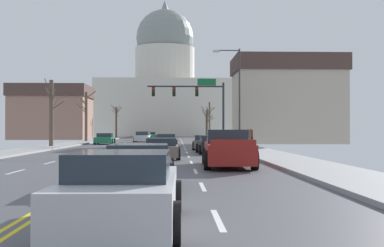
# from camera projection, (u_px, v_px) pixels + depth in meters

# --- Properties ---
(ground) EXTENTS (20.00, 180.00, 0.20)m
(ground) POSITION_uv_depth(u_px,v_px,m) (141.00, 150.00, 38.19)
(ground) COLOR #4A4A4F
(signal_gantry) EXTENTS (7.91, 0.41, 6.70)m
(signal_gantry) POSITION_uv_depth(u_px,v_px,m) (196.00, 97.00, 50.55)
(signal_gantry) COLOR #28282D
(signal_gantry) RESTS_ON ground
(street_lamp_right) EXTENTS (2.36, 0.24, 8.44)m
(street_lamp_right) POSITION_uv_depth(u_px,v_px,m) (236.00, 89.00, 42.42)
(street_lamp_right) COLOR #333338
(street_lamp_right) RESTS_ON ground
(capitol_building) EXTENTS (31.70, 22.19, 33.32)m
(capitol_building) POSITION_uv_depth(u_px,v_px,m) (165.00, 89.00, 120.65)
(capitol_building) COLOR beige
(capitol_building) RESTS_ON ground
(sedan_near_00) EXTENTS (2.15, 4.54, 1.20)m
(sedan_near_00) POSITION_uv_depth(u_px,v_px,m) (166.00, 141.00, 46.88)
(sedan_near_00) COLOR #9EA3A8
(sedan_near_00) RESTS_ON ground
(sedan_near_01) EXTENTS (2.10, 4.37, 1.18)m
(sedan_near_01) POSITION_uv_depth(u_px,v_px,m) (205.00, 143.00, 39.79)
(sedan_near_01) COLOR #6B6056
(sedan_near_01) RESTS_ON ground
(sedan_near_02) EXTENTS (2.04, 4.29, 1.23)m
(sedan_near_02) POSITION_uv_depth(u_px,v_px,m) (212.00, 145.00, 33.60)
(sedan_near_02) COLOR black
(sedan_near_02) RESTS_ON ground
(sedan_near_03) EXTENTS (2.09, 4.37, 1.16)m
(sedan_near_03) POSITION_uv_depth(u_px,v_px,m) (162.00, 149.00, 27.62)
(sedan_near_03) COLOR #6B6056
(sedan_near_03) RESTS_ON ground
(pickup_truck_near_04) EXTENTS (2.34, 5.70, 1.64)m
(pickup_truck_near_04) POSITION_uv_depth(u_px,v_px,m) (228.00, 150.00, 21.87)
(pickup_truck_near_04) COLOR maroon
(pickup_truck_near_04) RESTS_ON ground
(sedan_near_05) EXTENTS (2.17, 4.29, 1.23)m
(sedan_near_05) POSITION_uv_depth(u_px,v_px,m) (139.00, 166.00, 14.24)
(sedan_near_05) COLOR black
(sedan_near_05) RESTS_ON ground
(sedan_near_06) EXTENTS (2.02, 4.61, 1.29)m
(sedan_near_06) POSITION_uv_depth(u_px,v_px,m) (123.00, 191.00, 8.38)
(sedan_near_06) COLOR silver
(sedan_near_06) RESTS_ON ground
(sedan_oncoming_00) EXTENTS (2.15, 4.37, 1.21)m
(sedan_oncoming_00) POSITION_uv_depth(u_px,v_px,m) (105.00, 139.00, 54.54)
(sedan_oncoming_00) COLOR #1E7247
(sedan_oncoming_00) RESTS_ON ground
(sedan_oncoming_01) EXTENTS (2.09, 4.43, 1.33)m
(sedan_oncoming_01) POSITION_uv_depth(u_px,v_px,m) (142.00, 137.00, 64.13)
(sedan_oncoming_01) COLOR silver
(sedan_oncoming_01) RESTS_ON ground
(sedan_oncoming_02) EXTENTS (2.09, 4.46, 1.31)m
(sedan_oncoming_02) POSITION_uv_depth(u_px,v_px,m) (144.00, 136.00, 74.07)
(sedan_oncoming_02) COLOR #1E7247
(sedan_oncoming_02) RESTS_ON ground
(sedan_oncoming_03) EXTENTS (2.07, 4.37, 1.15)m
(sedan_oncoming_03) POSITION_uv_depth(u_px,v_px,m) (151.00, 135.00, 87.80)
(sedan_oncoming_03) COLOR #1E7247
(sedan_oncoming_03) RESTS_ON ground
(flank_building_00) EXTENTS (12.18, 10.12, 8.69)m
(flank_building_00) POSITION_uv_depth(u_px,v_px,m) (52.00, 112.00, 80.01)
(flank_building_00) COLOR #8C6656
(flank_building_00) RESTS_ON ground
(flank_building_01) EXTENTS (12.58, 8.21, 10.12)m
(flank_building_01) POSITION_uv_depth(u_px,v_px,m) (287.00, 100.00, 57.92)
(flank_building_01) COLOR #B2A38E
(flank_building_01) RESTS_ON ground
(bare_tree_00) EXTENTS (2.36, 2.77, 5.34)m
(bare_tree_00) POSITION_uv_depth(u_px,v_px,m) (208.00, 121.00, 82.76)
(bare_tree_00) COLOR #423328
(bare_tree_00) RESTS_ON ground
(bare_tree_01) EXTENTS (2.13, 1.95, 6.03)m
(bare_tree_01) POSITION_uv_depth(u_px,v_px,m) (51.00, 111.00, 44.53)
(bare_tree_01) COLOR brown
(bare_tree_01) RESTS_ON ground
(bare_tree_02) EXTENTS (0.71, 2.18, 5.82)m
(bare_tree_02) POSITION_uv_depth(u_px,v_px,m) (209.00, 119.00, 78.33)
(bare_tree_02) COLOR brown
(bare_tree_02) RESTS_ON ground
(bare_tree_03) EXTENTS (2.55, 2.10, 6.39)m
(bare_tree_03) POSITION_uv_depth(u_px,v_px,m) (86.00, 115.00, 62.66)
(bare_tree_03) COLOR brown
(bare_tree_03) RESTS_ON ground
(bare_tree_04) EXTENTS (2.19, 1.34, 5.15)m
(bare_tree_04) POSITION_uv_depth(u_px,v_px,m) (207.00, 125.00, 90.77)
(bare_tree_04) COLOR #4C3D2D
(bare_tree_04) RESTS_ON ground
(bare_tree_05) EXTENTS (2.05, 2.61, 5.93)m
(bare_tree_05) POSITION_uv_depth(u_px,v_px,m) (116.00, 121.00, 88.42)
(bare_tree_05) COLOR #4C3D2D
(bare_tree_05) RESTS_ON ground
(pedestrian_00) EXTENTS (0.35, 0.34, 1.68)m
(pedestrian_00) POSITION_uv_depth(u_px,v_px,m) (251.00, 136.00, 41.43)
(pedestrian_00) COLOR black
(pedestrian_00) RESTS_ON ground
(pedestrian_01) EXTENTS (0.35, 0.34, 1.66)m
(pedestrian_01) POSITION_uv_depth(u_px,v_px,m) (249.00, 137.00, 38.24)
(pedestrian_01) COLOR #4C4238
(pedestrian_01) RESTS_ON ground
(bicycle_parked) EXTENTS (0.12, 1.77, 0.85)m
(bicycle_parked) POSITION_uv_depth(u_px,v_px,m) (240.00, 144.00, 37.67)
(bicycle_parked) COLOR black
(bicycle_parked) RESTS_ON ground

